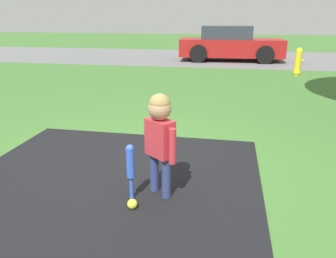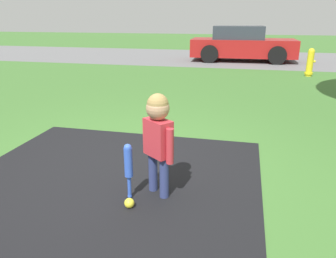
# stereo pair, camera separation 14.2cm
# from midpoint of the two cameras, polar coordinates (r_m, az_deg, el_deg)

# --- Properties ---
(ground_plane) EXTENTS (60.00, 60.00, 0.00)m
(ground_plane) POSITION_cam_midpoint_polar(r_m,az_deg,el_deg) (3.88, -4.35, -6.10)
(ground_plane) COLOR #3D6B2D
(street_strip) EXTENTS (40.00, 6.00, 0.01)m
(street_strip) POSITION_cam_midpoint_polar(r_m,az_deg,el_deg) (14.25, 8.99, 12.19)
(street_strip) COLOR slate
(street_strip) RESTS_ON ground
(child) EXTENTS (0.34, 0.29, 1.00)m
(child) POSITION_cam_midpoint_polar(r_m,az_deg,el_deg) (3.00, -0.39, -0.37)
(child) COLOR navy
(child) RESTS_ON ground
(baseball_bat) EXTENTS (0.08, 0.08, 0.55)m
(baseball_bat) POSITION_cam_midpoint_polar(r_m,az_deg,el_deg) (3.04, -5.57, -6.09)
(baseball_bat) COLOR blue
(baseball_bat) RESTS_ON ground
(sports_ball) EXTENTS (0.09, 0.09, 0.09)m
(sports_ball) POSITION_cam_midpoint_polar(r_m,az_deg,el_deg) (3.04, -5.40, -12.73)
(sports_ball) COLOR yellow
(sports_ball) RESTS_ON ground
(fire_hydrant) EXTENTS (0.25, 0.23, 0.79)m
(fire_hydrant) POSITION_cam_midpoint_polar(r_m,az_deg,el_deg) (10.43, 23.87, 10.52)
(fire_hydrant) COLOR yellow
(fire_hydrant) RESTS_ON ground
(parked_car) EXTENTS (3.94, 1.90, 1.31)m
(parked_car) POSITION_cam_midpoint_polar(r_m,az_deg,el_deg) (13.29, 13.03, 14.15)
(parked_car) COLOR maroon
(parked_car) RESTS_ON ground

